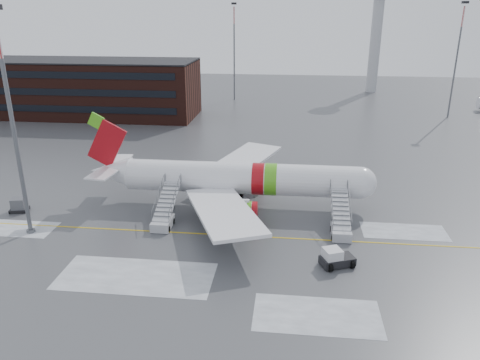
# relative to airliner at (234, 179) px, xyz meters

# --- Properties ---
(ground) EXTENTS (260.00, 260.00, 0.00)m
(ground) POSITION_rel_airliner_xyz_m (-0.77, -7.32, -3.42)
(ground) COLOR #494C4F
(ground) RESTS_ON ground
(airliner) EXTENTS (35.03, 32.97, 11.18)m
(airliner) POSITION_rel_airliner_xyz_m (0.00, 0.00, 0.00)
(airliner) COLOR white
(airliner) RESTS_ON ground
(airstair_fwd) EXTENTS (2.05, 7.70, 3.48)m
(airstair_fwd) POSITION_rel_airliner_xyz_m (12.29, -6.54, -2.35)
(airstair_fwd) COLOR #B1B3B9
(airstair_fwd) RESTS_ON ground
(airstair_aft) EXTENTS (2.05, 7.70, 3.48)m
(airstair_aft) POSITION_rel_airliner_xyz_m (-7.02, -6.54, -2.35)
(airstair_aft) COLOR #ADAFB4
(airstair_aft) RESTS_ON ground
(pushback_tug) EXTENTS (3.52, 3.14, 1.78)m
(pushback_tug) POSITION_rel_airliner_xyz_m (11.23, -13.42, -2.63)
(pushback_tug) COLOR black
(pushback_tug) RESTS_ON ground
(uld_container) EXTENTS (2.33, 1.92, 1.67)m
(uld_container) POSITION_rel_airliner_xyz_m (-25.18, -4.90, -2.64)
(uld_container) COLOR black
(uld_container) RESTS_ON ground
(light_mast_near) EXTENTS (1.20, 1.20, 23.11)m
(light_mast_near) POSITION_rel_airliner_xyz_m (-20.92, -9.97, 8.61)
(light_mast_near) COLOR #595B60
(light_mast_near) RESTS_ON ground
(terminal_building) EXTENTS (62.00, 16.11, 12.30)m
(terminal_building) POSITION_rel_airliner_xyz_m (-45.77, 47.66, 2.78)
(terminal_building) COLOR #3F1E16
(terminal_building) RESTS_ON ground
(control_tower) EXTENTS (6.40, 6.40, 30.00)m
(control_tower) POSITION_rel_airliner_xyz_m (29.23, 87.68, 15.33)
(control_tower) COLOR #B2B5BA
(control_tower) RESTS_ON ground
(light_mast_far_ne) EXTENTS (1.20, 1.20, 24.25)m
(light_mast_far_ne) POSITION_rel_airliner_xyz_m (41.23, 54.68, 10.42)
(light_mast_far_ne) COLOR #595B60
(light_mast_far_ne) RESTS_ON ground
(light_mast_far_n) EXTENTS (1.20, 1.20, 24.25)m
(light_mast_far_n) POSITION_rel_airliner_xyz_m (-8.77, 70.68, 10.42)
(light_mast_far_n) COLOR #595B60
(light_mast_far_n) RESTS_ON ground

